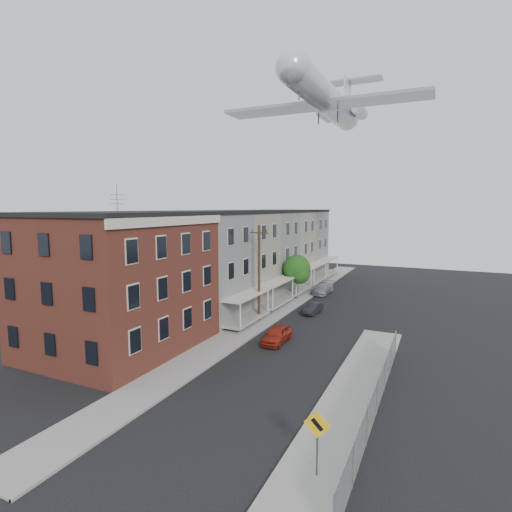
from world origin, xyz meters
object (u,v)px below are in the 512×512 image
(warning_sign, at_px, (317,433))
(airplane, at_px, (328,100))
(car_mid, at_px, (313,308))
(utility_pole, at_px, (259,272))
(car_near, at_px, (277,335))
(street_tree, at_px, (297,270))
(car_far, at_px, (322,288))

(warning_sign, distance_m, airplane, 36.26)
(car_mid, height_order, airplane, airplane)
(car_mid, bearing_deg, utility_pole, -124.89)
(car_near, height_order, airplane, airplane)
(airplane, bearing_deg, warning_sign, -75.01)
(warning_sign, relative_size, car_mid, 0.87)
(street_tree, relative_size, airplane, 0.21)
(utility_pole, relative_size, airplane, 0.37)
(warning_sign, distance_m, car_near, 15.98)
(utility_pole, distance_m, airplane, 20.34)
(utility_pole, distance_m, car_near, 7.40)
(utility_pole, height_order, car_far, utility_pole)
(car_far, xyz_separation_m, airplane, (1.26, -4.11, 21.31))
(car_far, bearing_deg, utility_pole, -96.45)
(utility_pole, bearing_deg, street_tree, 88.11)
(warning_sign, relative_size, utility_pole, 0.31)
(utility_pole, height_order, airplane, airplane)
(street_tree, distance_m, car_far, 5.43)
(utility_pole, bearing_deg, warning_sign, -59.52)
(utility_pole, xyz_separation_m, airplane, (3.40, 10.12, 17.32))
(utility_pole, relative_size, car_near, 2.37)
(warning_sign, relative_size, car_far, 0.60)
(street_tree, height_order, car_far, street_tree)
(car_far, bearing_deg, car_mid, -78.02)
(utility_pole, xyz_separation_m, car_far, (2.14, 14.23, -3.99))
(airplane, bearing_deg, utility_pole, -108.56)
(utility_pole, relative_size, street_tree, 1.73)
(street_tree, distance_m, car_mid, 6.92)
(car_far, bearing_deg, warning_sign, -72.67)
(warning_sign, bearing_deg, car_near, 117.68)
(car_near, xyz_separation_m, car_mid, (0.00, 9.61, -0.12))
(car_mid, relative_size, car_far, 0.68)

